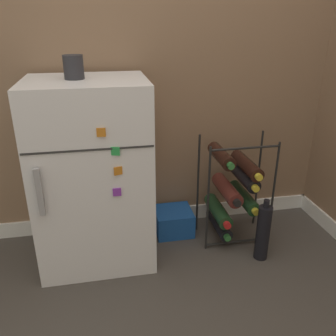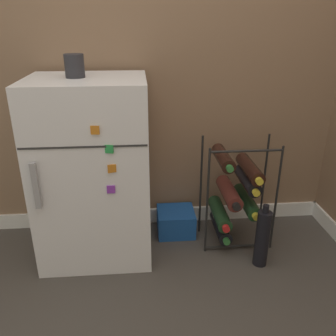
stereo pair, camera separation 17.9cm
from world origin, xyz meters
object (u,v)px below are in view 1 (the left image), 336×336
(fridge_top_cup, at_px, (74,67))
(soda_box, at_px, (174,221))
(wine_rack, at_px, (232,190))
(mini_fridge, at_px, (93,175))
(loose_bottle_floor, at_px, (263,232))

(fridge_top_cup, bearing_deg, soda_box, 14.24)
(wine_rack, distance_m, fridge_top_cup, 1.02)
(soda_box, xyz_separation_m, fridge_top_cup, (-0.47, -0.12, 0.89))
(wine_rack, distance_m, soda_box, 0.39)
(mini_fridge, bearing_deg, wine_rack, 1.65)
(mini_fridge, relative_size, soda_box, 4.35)
(wine_rack, relative_size, fridge_top_cup, 5.81)
(mini_fridge, distance_m, loose_bottle_floor, 0.90)
(mini_fridge, distance_m, wine_rack, 0.75)
(fridge_top_cup, distance_m, loose_bottle_floor, 1.20)
(wine_rack, bearing_deg, mini_fridge, -178.35)
(soda_box, bearing_deg, loose_bottle_floor, -39.64)
(mini_fridge, xyz_separation_m, wine_rack, (0.73, 0.02, -0.16))
(wine_rack, height_order, loose_bottle_floor, wine_rack)
(fridge_top_cup, bearing_deg, wine_rack, 1.01)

